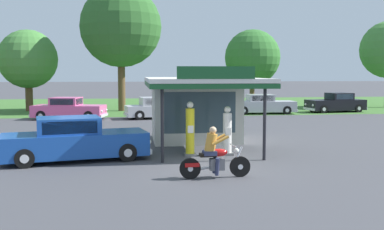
# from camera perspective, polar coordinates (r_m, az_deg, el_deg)

# --- Properties ---
(ground_plane) EXTENTS (300.00, 300.00, 0.00)m
(ground_plane) POSITION_cam_1_polar(r_m,az_deg,el_deg) (15.49, 2.54, -6.57)
(ground_plane) COLOR #424247
(grass_verge_strip) EXTENTS (120.00, 24.00, 0.01)m
(grass_verge_strip) POSITION_cam_1_polar(r_m,az_deg,el_deg) (45.12, -3.95, 1.27)
(grass_verge_strip) COLOR #3D6B2D
(grass_verge_strip) RESTS_ON ground
(service_station_kiosk) EXTENTS (4.63, 7.35, 3.42)m
(service_station_kiosk) POSITION_cam_1_polar(r_m,az_deg,el_deg) (20.78, 0.59, 1.37)
(service_station_kiosk) COLOR beige
(service_station_kiosk) RESTS_ON ground
(gas_pump_nearside) EXTENTS (0.44, 0.44, 2.11)m
(gas_pump_nearside) POSITION_cam_1_polar(r_m,az_deg,el_deg) (17.37, -0.24, -2.03)
(gas_pump_nearside) COLOR slate
(gas_pump_nearside) RESTS_ON ground
(gas_pump_offside) EXTENTS (0.44, 0.44, 1.91)m
(gas_pump_offside) POSITION_cam_1_polar(r_m,az_deg,el_deg) (17.62, 4.46, -2.26)
(gas_pump_offside) COLOR slate
(gas_pump_offside) RESTS_ON ground
(motorcycle_with_rider) EXTENTS (2.20, 0.70, 1.58)m
(motorcycle_with_rider) POSITION_cam_1_polar(r_m,az_deg,el_deg) (13.80, 2.80, -5.28)
(motorcycle_with_rider) COLOR black
(motorcycle_with_rider) RESTS_ON ground
(featured_classic_sedan) EXTENTS (5.56, 2.86, 1.60)m
(featured_classic_sedan) POSITION_cam_1_polar(r_m,az_deg,el_deg) (17.07, -14.61, -3.15)
(featured_classic_sedan) COLOR #19479E
(featured_classic_sedan) RESTS_ON ground
(parked_car_back_row_centre_right) EXTENTS (5.07, 2.47, 1.56)m
(parked_car_back_row_centre_right) POSITION_cam_1_polar(r_m,az_deg,el_deg) (38.81, 17.67, 1.41)
(parked_car_back_row_centre_right) COLOR black
(parked_car_back_row_centre_right) RESTS_ON ground
(parked_car_back_row_centre_left) EXTENTS (5.23, 2.15, 1.51)m
(parked_car_back_row_centre_left) POSITION_cam_1_polar(r_m,az_deg,el_deg) (35.82, 8.83, 1.26)
(parked_car_back_row_centre_left) COLOR #B7B7BC
(parked_car_back_row_centre_left) RESTS_ON ground
(parked_car_second_row_spare) EXTENTS (5.24, 2.80, 1.52)m
(parked_car_second_row_spare) POSITION_cam_1_polar(r_m,az_deg,el_deg) (32.22, -15.28, 0.69)
(parked_car_second_row_spare) COLOR #E55993
(parked_car_second_row_spare) RESTS_ON ground
(parked_car_back_row_left) EXTENTS (5.26, 2.63, 1.50)m
(parked_car_back_row_left) POSITION_cam_1_polar(r_m,az_deg,el_deg) (31.96, -4.09, 0.83)
(parked_car_back_row_left) COLOR #B7B7BC
(parked_car_back_row_left) RESTS_ON ground
(tree_oak_far_right) EXTENTS (6.75, 6.75, 10.40)m
(tree_oak_far_right) POSITION_cam_1_polar(r_m,az_deg,el_deg) (38.55, -9.04, 10.71)
(tree_oak_far_right) COLOR brown
(tree_oak_far_right) RESTS_ON ground
(tree_oak_left) EXTENTS (5.27, 5.27, 7.31)m
(tree_oak_left) POSITION_cam_1_polar(r_m,az_deg,el_deg) (43.78, 7.62, 7.21)
(tree_oak_left) COLOR brown
(tree_oak_left) RESTS_ON ground
(tree_oak_distant_spare) EXTENTS (4.87, 4.87, 6.77)m
(tree_oak_distant_spare) POSITION_cam_1_polar(r_m,az_deg,el_deg) (40.27, -19.96, 6.61)
(tree_oak_distant_spare) COLOR brown
(tree_oak_distant_spare) RESTS_ON ground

